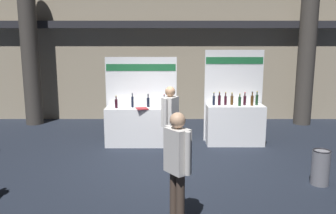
{
  "coord_description": "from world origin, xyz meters",
  "views": [
    {
      "loc": [
        -0.01,
        -6.73,
        2.51
      ],
      "look_at": [
        -0.05,
        0.91,
        1.14
      ],
      "focal_mm": 35.47,
      "sensor_mm": 36.0,
      "label": 1
    }
  ],
  "objects_px": {
    "exhibitor_booth_0": "(142,122)",
    "visitor_0": "(172,117)",
    "trash_bin": "(322,168)",
    "visitor_3": "(179,160)",
    "exhibitor_booth_1": "(236,120)"
  },
  "relations": [
    {
      "from": "exhibitor_booth_0",
      "to": "visitor_0",
      "type": "bearing_deg",
      "value": -59.49
    },
    {
      "from": "trash_bin",
      "to": "visitor_0",
      "type": "xyz_separation_m",
      "value": [
        -2.78,
        1.3,
        0.68
      ]
    },
    {
      "from": "trash_bin",
      "to": "visitor_3",
      "type": "relative_size",
      "value": 0.4
    },
    {
      "from": "exhibitor_booth_1",
      "to": "visitor_3",
      "type": "xyz_separation_m",
      "value": [
        -1.62,
        -4.1,
        0.34
      ]
    },
    {
      "from": "visitor_0",
      "to": "visitor_3",
      "type": "height_order",
      "value": "visitor_0"
    },
    {
      "from": "exhibitor_booth_1",
      "to": "trash_bin",
      "type": "xyz_separation_m",
      "value": [
        1.07,
        -2.67,
        -0.3
      ]
    },
    {
      "from": "visitor_0",
      "to": "visitor_3",
      "type": "xyz_separation_m",
      "value": [
        0.08,
        -2.73,
        -0.04
      ]
    },
    {
      "from": "exhibitor_booth_1",
      "to": "visitor_3",
      "type": "relative_size",
      "value": 1.49
    },
    {
      "from": "visitor_3",
      "to": "exhibitor_booth_0",
      "type": "bearing_deg",
      "value": 155.12
    },
    {
      "from": "exhibitor_booth_1",
      "to": "visitor_3",
      "type": "distance_m",
      "value": 4.42
    },
    {
      "from": "exhibitor_booth_0",
      "to": "trash_bin",
      "type": "bearing_deg",
      "value": -36.21
    },
    {
      "from": "trash_bin",
      "to": "visitor_3",
      "type": "bearing_deg",
      "value": -152.01
    },
    {
      "from": "exhibitor_booth_0",
      "to": "exhibitor_booth_1",
      "type": "distance_m",
      "value": 2.46
    },
    {
      "from": "trash_bin",
      "to": "visitor_0",
      "type": "distance_m",
      "value": 3.14
    },
    {
      "from": "exhibitor_booth_0",
      "to": "visitor_3",
      "type": "distance_m",
      "value": 4.12
    }
  ]
}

